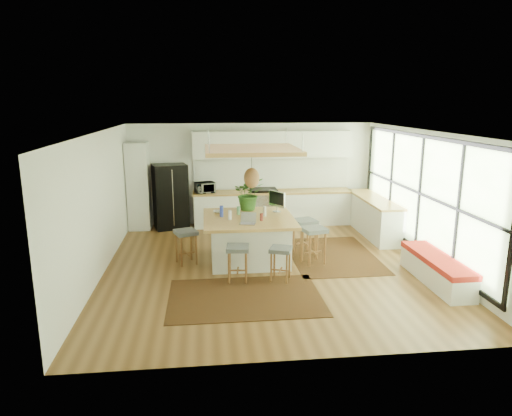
{
  "coord_description": "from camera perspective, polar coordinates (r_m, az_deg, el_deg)",
  "views": [
    {
      "loc": [
        -1.23,
        -8.77,
        3.28
      ],
      "look_at": [
        -0.2,
        0.5,
        1.1
      ],
      "focal_mm": 32.33,
      "sensor_mm": 36.0,
      "label": 1
    }
  ],
  "objects": [
    {
      "name": "island_plant",
      "position": [
        10.1,
        -0.88,
        1.38
      ],
      "size": [
        0.71,
        0.78,
        0.58
      ],
      "primitive_type": "imported",
      "rotation": [
        0.0,
        0.0,
        0.07
      ],
      "color": "#1E4C19",
      "rests_on": "island"
    },
    {
      "name": "stool_left_side",
      "position": [
        9.57,
        -8.62,
        -4.78
      ],
      "size": [
        0.54,
        0.54,
        0.71
      ],
      "primitive_type": null,
      "rotation": [
        0.0,
        0.0,
        -1.21
      ],
      "color": "#4E5357",
      "rests_on": "floor"
    },
    {
      "name": "stool_right_back",
      "position": [
        10.14,
        6.02,
        -3.68
      ],
      "size": [
        0.56,
        0.56,
        0.77
      ],
      "primitive_type": null,
      "rotation": [
        0.0,
        0.0,
        1.86
      ],
      "color": "#4E5357",
      "rests_on": "floor"
    },
    {
      "name": "island_bottle_1",
      "position": [
        9.31,
        -3.29,
        -0.87
      ],
      "size": [
        0.07,
        0.07,
        0.19
      ],
      "primitive_type": "cylinder",
      "color": "white",
      "rests_on": "island"
    },
    {
      "name": "wall_back",
      "position": [
        12.48,
        -0.6,
        4.26
      ],
      "size": [
        6.5,
        0.0,
        6.5
      ],
      "primitive_type": "plane",
      "rotation": [
        1.57,
        0.0,
        0.0
      ],
      "color": "white",
      "rests_on": "ground"
    },
    {
      "name": "stool_right_front",
      "position": [
        9.55,
        7.13,
        -4.77
      ],
      "size": [
        0.54,
        0.54,
        0.76
      ],
      "primitive_type": null,
      "rotation": [
        0.0,
        0.0,
        1.81
      ],
      "color": "#4E5357",
      "rests_on": "floor"
    },
    {
      "name": "window_wall",
      "position": [
        10.01,
        20.2,
        1.52
      ],
      "size": [
        0.1,
        6.2,
        2.6
      ],
      "primitive_type": null,
      "color": "black",
      "rests_on": "wall_right"
    },
    {
      "name": "microwave",
      "position": [
        12.11,
        -6.33,
        2.67
      ],
      "size": [
        0.56,
        0.41,
        0.34
      ],
      "primitive_type": "imported",
      "rotation": [
        0.0,
        0.0,
        0.29
      ],
      "color": "#A5A5AA",
      "rests_on": "back_counter_top"
    },
    {
      "name": "island_bottle_4",
      "position": [
        9.71,
        -2.24,
        -0.28
      ],
      "size": [
        0.07,
        0.07,
        0.19
      ],
      "primitive_type": "cylinder",
      "color": "#4B7E57",
      "rests_on": "island"
    },
    {
      "name": "range",
      "position": [
        12.36,
        0.94,
        0.15
      ],
      "size": [
        0.76,
        0.62,
        1.0
      ],
      "primitive_type": null,
      "color": "#A5A5AA",
      "rests_on": "floor"
    },
    {
      "name": "island",
      "position": [
        9.63,
        -0.91,
        -3.83
      ],
      "size": [
        1.85,
        1.85,
        0.93
      ],
      "primitive_type": null,
      "color": "#A97C3C",
      "rests_on": "floor"
    },
    {
      "name": "upper_cabinets",
      "position": [
        12.27,
        2.05,
        7.86
      ],
      "size": [
        4.2,
        0.34,
        0.7
      ],
      "primitive_type": "cube",
      "color": "white",
      "rests_on": "wall_back"
    },
    {
      "name": "back_counter_base",
      "position": [
        12.41,
        2.08,
        -0.09
      ],
      "size": [
        4.2,
        0.6,
        0.88
      ],
      "primitive_type": "cube",
      "color": "white",
      "rests_on": "floor"
    },
    {
      "name": "island_bottle_3",
      "position": [
        9.57,
        1.14,
        -0.47
      ],
      "size": [
        0.07,
        0.07,
        0.19
      ],
      "primitive_type": "cylinder",
      "color": "beige",
      "rests_on": "island"
    },
    {
      "name": "stool_near_right",
      "position": [
        8.61,
        3.05,
        -6.72
      ],
      "size": [
        0.49,
        0.49,
        0.64
      ],
      "primitive_type": null,
      "rotation": [
        0.0,
        0.0,
        -0.35
      ],
      "color": "#4E5357",
      "rests_on": "floor"
    },
    {
      "name": "ceiling_panel",
      "position": [
        9.29,
        -0.55,
        5.56
      ],
      "size": [
        1.86,
        1.86,
        0.8
      ],
      "primitive_type": null,
      "color": "#A97C3C",
      "rests_on": "ceiling"
    },
    {
      "name": "pantry",
      "position": [
        12.26,
        -14.31,
        2.62
      ],
      "size": [
        0.55,
        0.6,
        2.25
      ],
      "primitive_type": "cube",
      "color": "white",
      "rests_on": "floor"
    },
    {
      "name": "rug_right",
      "position": [
        10.18,
        9.37,
        -5.79
      ],
      "size": [
        1.8,
        2.6,
        0.01
      ],
      "primitive_type": "cube",
      "color": "black",
      "rests_on": "floor"
    },
    {
      "name": "island_bottle_0",
      "position": [
        9.55,
        -4.27,
        -0.54
      ],
      "size": [
        0.07,
        0.07,
        0.19
      ],
      "primitive_type": "cylinder",
      "color": "blue",
      "rests_on": "island"
    },
    {
      "name": "back_counter_top",
      "position": [
        12.31,
        2.1,
        2.0
      ],
      "size": [
        4.24,
        0.64,
        0.05
      ],
      "primitive_type": "cube",
      "color": "#A97C3C",
      "rests_on": "back_counter_base"
    },
    {
      "name": "ceiling",
      "position": [
        8.87,
        1.66,
        9.41
      ],
      "size": [
        7.0,
        7.0,
        0.0
      ],
      "primitive_type": "plane",
      "rotation": [
        3.14,
        0.0,
        0.0
      ],
      "color": "white",
      "rests_on": "ground"
    },
    {
      "name": "window_bench",
      "position": [
        9.16,
        21.42,
        -7.11
      ],
      "size": [
        0.52,
        2.0,
        0.5
      ],
      "primitive_type": null,
      "color": "white",
      "rests_on": "floor"
    },
    {
      "name": "right_counter_top",
      "position": [
        11.78,
        14.48,
        1.08
      ],
      "size": [
        0.64,
        2.54,
        0.05
      ],
      "primitive_type": "cube",
      "color": "#A97C3C",
      "rests_on": "right_counter_base"
    },
    {
      "name": "wall_left",
      "position": [
        9.2,
        -18.87,
        0.34
      ],
      "size": [
        0.0,
        7.0,
        7.0
      ],
      "primitive_type": "plane",
      "rotation": [
        1.57,
        0.0,
        1.57
      ],
      "color": "white",
      "rests_on": "ground"
    },
    {
      "name": "fridge",
      "position": [
        12.2,
        -10.54,
        1.8
      ],
      "size": [
        0.98,
        0.85,
        1.68
      ],
      "primitive_type": null,
      "rotation": [
        0.0,
        0.0,
        0.25
      ],
      "color": "black",
      "rests_on": "floor"
    },
    {
      "name": "right_counter_base",
      "position": [
        11.88,
        14.36,
        -1.09
      ],
      "size": [
        0.6,
        2.5,
        0.88
      ],
      "primitive_type": "cube",
      "color": "white",
      "rests_on": "floor"
    },
    {
      "name": "backsplash",
      "position": [
        12.52,
        1.92,
        4.28
      ],
      "size": [
        4.2,
        0.02,
        0.8
      ],
      "primitive_type": "cube",
      "color": "white",
      "rests_on": "wall_back"
    },
    {
      "name": "floor",
      "position": [
        9.44,
        1.55,
        -7.18
      ],
      "size": [
        7.0,
        7.0,
        0.0
      ],
      "primitive_type": "plane",
      "color": "brown",
      "rests_on": "ground"
    },
    {
      "name": "rug_near",
      "position": [
        8.01,
        -1.36,
        -10.96
      ],
      "size": [
        2.6,
        1.8,
        0.01
      ],
      "primitive_type": "cube",
      "color": "black",
      "rests_on": "floor"
    },
    {
      "name": "laptop",
      "position": [
        8.96,
        -1.05,
        -1.25
      ],
      "size": [
        0.38,
        0.39,
        0.23
      ],
      "primitive_type": null,
      "rotation": [
        0.0,
        0.0,
        -0.27
      ],
      "color": "#A5A5AA",
      "rests_on": "island"
    },
    {
      "name": "stool_near_left",
      "position": [
        8.56,
        -2.28,
        -6.83
      ],
      "size": [
        0.45,
        0.45,
        0.69
      ],
      "primitive_type": null,
      "rotation": [
        0.0,
        0.0,
        -0.11
      ],
      "color": "#4E5357",
      "rests_on": "floor"
    },
    {
      "name": "monitor",
      "position": [
        9.91,
        2.6,
        0.97
      ],
      "size": [
        0.43,
        0.52,
        0.47
      ],
      "primitive_type": null,
      "rotation": [
        0.0,
        0.0,
        -0.99
      ],
      "color": "#A5A5AA",
      "rests_on": "island"
    },
    {
      "name": "wall_right",
      "position": [
        10.03,
        20.33,
        1.24
      ],
      "size": [
        0.0,
        7.0,
        7.0
      ],
      "primitive_type": "plane",
      "rotation": [
        1.57,
        0.0,
        -1.57
      ],
      "color": "white",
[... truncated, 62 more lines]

